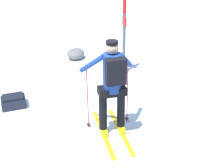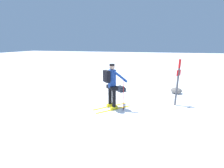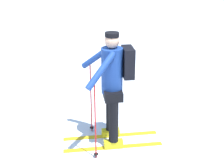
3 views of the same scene
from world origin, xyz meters
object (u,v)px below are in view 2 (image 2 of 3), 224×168
Objects in this scene: dropped_backpack at (120,89)px; rock_boulder at (176,91)px; skier at (112,83)px; trail_marker at (178,79)px.

rock_boulder is (2.97, 0.34, 0.03)m from dropped_backpack.
skier is 3.21× the size of rock_boulder.
trail_marker is at bearing -99.44° from rock_boulder.
rock_boulder is at bearing 6.55° from dropped_backpack.
trail_marker reaches higher than rock_boulder.
trail_marker is (2.58, 1.00, 0.11)m from skier.
trail_marker reaches higher than skier.
trail_marker is 3.48× the size of rock_boulder.
dropped_backpack is 1.13× the size of rock_boulder.
dropped_backpack is 3.19m from trail_marker.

